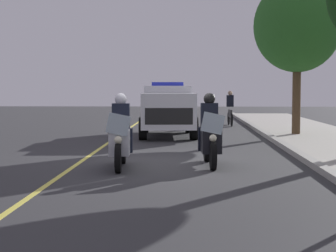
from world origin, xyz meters
The scene contains 8 objects.
ground_plane centered at (0.00, 0.00, 0.00)m, with size 80.00×80.00×0.00m, color #333335.
curb_strip centered at (0.00, 3.43, 0.07)m, with size 48.00×0.24×0.15m, color #9E9B93.
lane_stripe_center centered at (0.00, -2.18, 0.00)m, with size 48.00×0.12×0.01m, color #E0D14C.
police_motorcycle_lead_left centered at (0.86, -1.05, 0.70)m, with size 2.14×0.60×1.72m.
police_motorcycle_lead_right centered at (0.38, 1.01, 0.70)m, with size 2.14×0.60×1.72m.
police_suv centered at (-7.57, -0.30, 1.07)m, with size 5.00×2.30×2.05m.
cyclist_background centered at (-13.31, 2.50, 0.84)m, with size 1.76×0.33×1.69m.
tree_far_back centered at (-7.55, 4.56, 4.13)m, with size 3.27×3.27×5.78m.
Camera 1 is at (13.46, 0.52, 1.85)m, focal length 59.27 mm.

